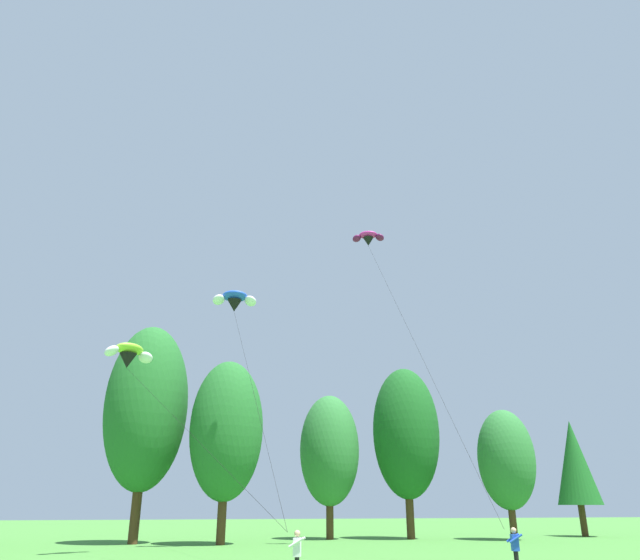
{
  "coord_description": "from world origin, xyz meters",
  "views": [
    {
      "loc": [
        -7.73,
        0.42,
        2.52
      ],
      "look_at": [
        -2.05,
        25.55,
        12.27
      ],
      "focal_mm": 33.41,
      "sensor_mm": 36.0,
      "label": 1
    }
  ],
  "objects_px": {
    "parafoil_kite_high_lime_white": "(129,355)",
    "parafoil_kite_mid_magenta": "(368,239)",
    "kite_flyer_near": "(297,552)",
    "kite_flyer_mid": "(515,547)",
    "parafoil_kite_far_blue_white": "(235,301)"
  },
  "relations": [
    {
      "from": "kite_flyer_near",
      "to": "parafoil_kite_high_lime_white",
      "type": "relative_size",
      "value": 0.12
    },
    {
      "from": "kite_flyer_mid",
      "to": "parafoil_kite_high_lime_white",
      "type": "height_order",
      "value": "parafoil_kite_high_lime_white"
    },
    {
      "from": "parafoil_kite_far_blue_white",
      "to": "parafoil_kite_mid_magenta",
      "type": "bearing_deg",
      "value": -4.03
    },
    {
      "from": "kite_flyer_mid",
      "to": "parafoil_kite_far_blue_white",
      "type": "height_order",
      "value": "parafoil_kite_far_blue_white"
    },
    {
      "from": "parafoil_kite_high_lime_white",
      "to": "parafoil_kite_mid_magenta",
      "type": "height_order",
      "value": "parafoil_kite_mid_magenta"
    },
    {
      "from": "parafoil_kite_high_lime_white",
      "to": "parafoil_kite_mid_magenta",
      "type": "xyz_separation_m",
      "value": [
        15.69,
        2.7,
        10.24
      ]
    },
    {
      "from": "parafoil_kite_high_lime_white",
      "to": "parafoil_kite_far_blue_white",
      "type": "relative_size",
      "value": 0.84
    },
    {
      "from": "kite_flyer_near",
      "to": "kite_flyer_mid",
      "type": "bearing_deg",
      "value": 5.02
    },
    {
      "from": "parafoil_kite_high_lime_white",
      "to": "kite_flyer_near",
      "type": "bearing_deg",
      "value": -60.2
    },
    {
      "from": "parafoil_kite_mid_magenta",
      "to": "kite_flyer_mid",
      "type": "bearing_deg",
      "value": -87.42
    },
    {
      "from": "parafoil_kite_far_blue_white",
      "to": "kite_flyer_near",
      "type": "bearing_deg",
      "value": -85.15
    },
    {
      "from": "parafoil_kite_mid_magenta",
      "to": "parafoil_kite_far_blue_white",
      "type": "height_order",
      "value": "parafoil_kite_mid_magenta"
    },
    {
      "from": "kite_flyer_mid",
      "to": "parafoil_kite_far_blue_white",
      "type": "relative_size",
      "value": 0.1
    },
    {
      "from": "parafoil_kite_high_lime_white",
      "to": "parafoil_kite_mid_magenta",
      "type": "distance_m",
      "value": 18.92
    },
    {
      "from": "kite_flyer_near",
      "to": "parafoil_kite_high_lime_white",
      "type": "distance_m",
      "value": 18.09
    }
  ]
}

